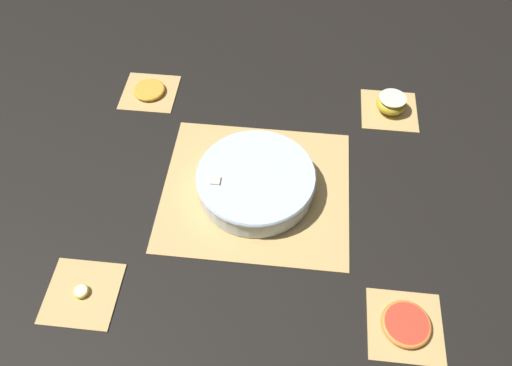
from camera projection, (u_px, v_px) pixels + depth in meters
The scene contains 11 objects.
ground_plane at pixel (256, 190), 1.14m from camera, with size 6.00×6.00×0.00m, color black.
bamboo_mat_center at pixel (256, 189), 1.13m from camera, with size 0.42×0.38×0.01m.
coaster_mat_near_left at pixel (82, 293), 0.98m from camera, with size 0.14×0.14×0.01m.
coaster_mat_near_right at pixel (405, 326), 0.94m from camera, with size 0.14×0.14×0.01m.
coaster_mat_far_left at pixel (150, 92), 1.32m from camera, with size 0.14×0.14×0.01m.
coaster_mat_far_right at pixel (389, 110), 1.28m from camera, with size 0.14×0.14×0.01m.
fruit_salad_bowl at pixel (256, 180), 1.11m from camera, with size 0.27×0.27×0.06m.
apple_half at pixel (391, 103), 1.26m from camera, with size 0.07×0.07×0.04m.
orange_slice_whole at pixel (149, 90), 1.32m from camera, with size 0.08×0.08×0.01m.
banana_coin_single at pixel (81, 291), 0.98m from camera, with size 0.03×0.03×0.01m.
grapefruit_slice at pixel (406, 324), 0.94m from camera, with size 0.09×0.09×0.01m.
Camera 1 is at (0.07, -0.66, 0.92)m, focal length 35.00 mm.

